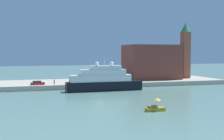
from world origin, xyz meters
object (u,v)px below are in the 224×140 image
small_motorboat (155,107)px  person_figure (54,82)px  harbor_building (151,62)px  parked_car (37,83)px  bell_tower (185,48)px  large_yacht (103,81)px  mooring_bollard (108,82)px

small_motorboat → person_figure: bearing=109.3°
harbor_building → parked_car: bearing=-167.6°
person_figure → bell_tower: bearing=8.6°
small_motorboat → bell_tower: (38.85, 53.46, 13.11)m
bell_tower → person_figure: size_ratio=13.94×
large_yacht → bell_tower: (40.45, 18.56, 10.77)m
parked_car → mooring_bollard: 23.69m
small_motorboat → mooring_bollard: size_ratio=6.07×
parked_car → mooring_bollard: parked_car is taller
parked_car → person_figure: 5.60m
large_yacht → mooring_bollard: 8.15m
large_yacht → small_motorboat: size_ratio=6.00×
small_motorboat → bell_tower: 67.38m
large_yacht → person_figure: (-14.23, 10.28, -0.94)m
large_yacht → harbor_building: harbor_building is taller
mooring_bollard → person_figure: bearing=169.9°
large_yacht → mooring_bollard: (3.80, 7.08, -1.36)m
bell_tower → large_yacht: bearing=-155.4°
bell_tower → parked_car: (-60.23, -9.07, -11.90)m
small_motorboat → harbor_building: (23.73, 54.32, 7.46)m
harbor_building → mooring_bollard: 25.65m
large_yacht → harbor_building: size_ratio=1.20×
mooring_bollard → parked_car: bearing=174.2°
person_figure → mooring_bollard: person_figure is taller
small_motorboat → bell_tower: bell_tower is taller
small_motorboat → parked_car: parked_car is taller
harbor_building → mooring_bollard: size_ratio=30.32×
bell_tower → harbor_building: bearing=176.8°
parked_car → harbor_building: bearing=12.4°
bell_tower → person_figure: (-54.69, -8.28, -11.71)m
small_motorboat → harbor_building: 59.75m
large_yacht → bell_tower: 45.79m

